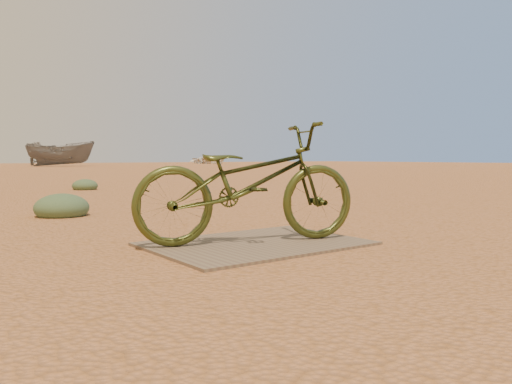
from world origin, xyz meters
TOP-DOWN VIEW (x-y plane):
  - ground at (0.00, 0.00)m, footprint 120.00×120.00m
  - plywood_board at (-0.34, 0.15)m, footprint 1.66×1.18m
  - bicycle at (-0.39, 0.19)m, footprint 1.93×1.16m
  - boat_mid_right at (8.20, 37.30)m, footprint 5.44×3.84m
  - boat_far_right at (25.71, 43.84)m, footprint 4.13×5.17m
  - kale_a at (-1.03, 3.12)m, footprint 0.63×0.63m
  - kale_b at (0.74, 7.84)m, footprint 0.54×0.54m

SIDE VIEW (x-z plane):
  - ground at x=0.00m, z-range 0.00..0.00m
  - kale_a at x=-1.03m, z-range -0.17..0.17m
  - kale_b at x=0.74m, z-range -0.15..0.15m
  - plywood_board at x=-0.34m, z-range 0.00..0.02m
  - boat_far_right at x=25.71m, z-range 0.00..0.96m
  - bicycle at x=-0.39m, z-range 0.02..0.98m
  - boat_mid_right at x=8.20m, z-range 0.00..1.98m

